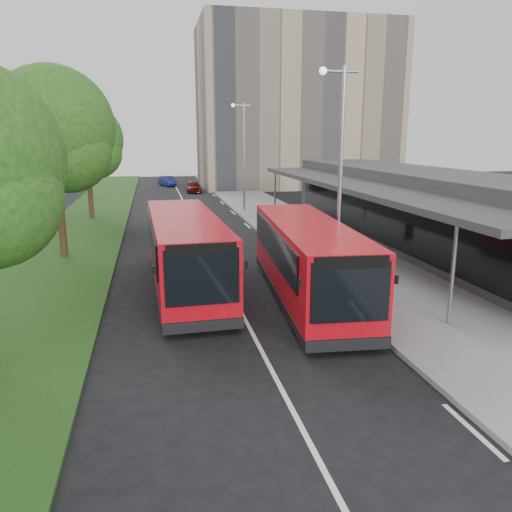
{
  "coord_description": "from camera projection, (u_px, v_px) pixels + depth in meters",
  "views": [
    {
      "loc": [
        -2.71,
        -15.76,
        5.68
      ],
      "look_at": [
        0.84,
        1.34,
        1.5
      ],
      "focal_mm": 35.0,
      "sensor_mm": 36.0,
      "label": 1
    }
  ],
  "objects": [
    {
      "name": "ground",
      "position": [
        240.0,
        309.0,
        16.86
      ],
      "size": [
        120.0,
        120.0,
        0.0
      ],
      "primitive_type": "plane",
      "color": "black",
      "rests_on": "ground"
    },
    {
      "name": "car_far",
      "position": [
        167.0,
        181.0,
        59.23
      ],
      "size": [
        2.24,
        3.74,
        1.17
      ],
      "primitive_type": "imported",
      "rotation": [
        0.0,
        0.0,
        0.3
      ],
      "color": "navy",
      "rests_on": "ground"
    },
    {
      "name": "tree_far",
      "position": [
        86.0,
        144.0,
        34.32
      ],
      "size": [
        5.0,
        5.0,
        8.04
      ],
      "color": "#342515",
      "rests_on": "ground"
    },
    {
      "name": "car_near",
      "position": [
        194.0,
        186.0,
        52.4
      ],
      "size": [
        1.59,
        3.62,
        1.21
      ],
      "primitive_type": "imported",
      "rotation": [
        0.0,
        0.0,
        -0.05
      ],
      "color": "#520C0B",
      "rests_on": "ground"
    },
    {
      "name": "bus_main",
      "position": [
        307.0,
        261.0,
        17.55
      ],
      "size": [
        3.24,
        9.99,
        2.78
      ],
      "rotation": [
        0.0,
        0.0,
        -0.08
      ],
      "color": "red",
      "rests_on": "ground"
    },
    {
      "name": "tree_mid",
      "position": [
        54.0,
        136.0,
        22.76
      ],
      "size": [
        5.52,
        5.52,
        8.88
      ],
      "color": "#342515",
      "rests_on": "ground"
    },
    {
      "name": "grass_verge",
      "position": [
        91.0,
        220.0,
        34.51
      ],
      "size": [
        5.0,
        80.0,
        0.1
      ],
      "primitive_type": "cube",
      "color": "#1F4416",
      "rests_on": "ground"
    },
    {
      "name": "lane_centre_line",
      "position": [
        198.0,
        230.0,
        31.15
      ],
      "size": [
        0.12,
        70.0,
        0.01
      ],
      "primitive_type": "cube",
      "color": "silver",
      "rests_on": "ground"
    },
    {
      "name": "bollard",
      "position": [
        269.0,
        214.0,
        33.79
      ],
      "size": [
        0.19,
        0.19,
        0.9
      ],
      "primitive_type": "cylinder",
      "rotation": [
        0.0,
        0.0,
        -0.38
      ],
      "color": "yellow",
      "rests_on": "pavement"
    },
    {
      "name": "bus_second",
      "position": [
        185.0,
        252.0,
        18.79
      ],
      "size": [
        2.88,
        10.07,
        2.83
      ],
      "rotation": [
        0.0,
        0.0,
        0.03
      ],
      "color": "red",
      "rests_on": "ground"
    },
    {
      "name": "kerb_dashes",
      "position": [
        239.0,
        218.0,
        35.61
      ],
      "size": [
        0.12,
        56.0,
        0.01
      ],
      "color": "silver",
      "rests_on": "ground"
    },
    {
      "name": "lamp_post_far",
      "position": [
        243.0,
        150.0,
        37.53
      ],
      "size": [
        1.44,
        0.28,
        8.0
      ],
      "color": "gray",
      "rests_on": "pavement"
    },
    {
      "name": "office_block",
      "position": [
        296.0,
        107.0,
        57.53
      ],
      "size": [
        22.0,
        12.0,
        18.0
      ],
      "primitive_type": "cube",
      "color": "tan",
      "rests_on": "ground"
    },
    {
      "name": "pavement",
      "position": [
        273.0,
        214.0,
        37.08
      ],
      "size": [
        5.0,
        80.0,
        0.15
      ],
      "primitive_type": "cube",
      "color": "gray",
      "rests_on": "ground"
    },
    {
      "name": "litter_bin",
      "position": [
        314.0,
        235.0,
        26.7
      ],
      "size": [
        0.62,
        0.62,
        0.85
      ],
      "primitive_type": "cylinder",
      "rotation": [
        0.0,
        0.0,
        -0.39
      ],
      "color": "#3C2618",
      "rests_on": "pavement"
    },
    {
      "name": "station_building",
      "position": [
        417.0,
        208.0,
        26.15
      ],
      "size": [
        7.7,
        26.0,
        4.0
      ],
      "color": "#2C2C2E",
      "rests_on": "ground"
    },
    {
      "name": "lamp_post_near",
      "position": [
        339.0,
        164.0,
        18.48
      ],
      "size": [
        1.44,
        0.28,
        8.0
      ],
      "color": "gray",
      "rests_on": "pavement"
    }
  ]
}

